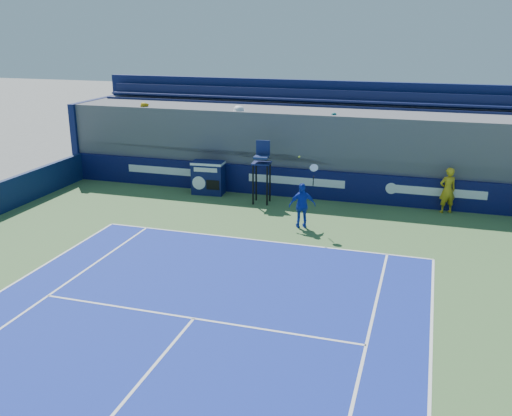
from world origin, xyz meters
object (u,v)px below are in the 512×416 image
(ball_person, at_px, (447,190))
(match_clock, at_px, (208,177))
(umpire_chair, at_px, (262,165))
(tennis_player, at_px, (302,205))

(ball_person, relative_size, match_clock, 1.25)
(ball_person, relative_size, umpire_chair, 0.70)
(ball_person, distance_m, umpire_chair, 7.07)
(match_clock, distance_m, tennis_player, 5.51)
(umpire_chair, height_order, tennis_player, tennis_player)
(match_clock, relative_size, tennis_player, 0.54)
(ball_person, distance_m, tennis_player, 5.79)
(umpire_chair, relative_size, tennis_player, 0.96)
(tennis_player, bearing_deg, umpire_chair, 132.31)
(ball_person, bearing_deg, match_clock, -23.30)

